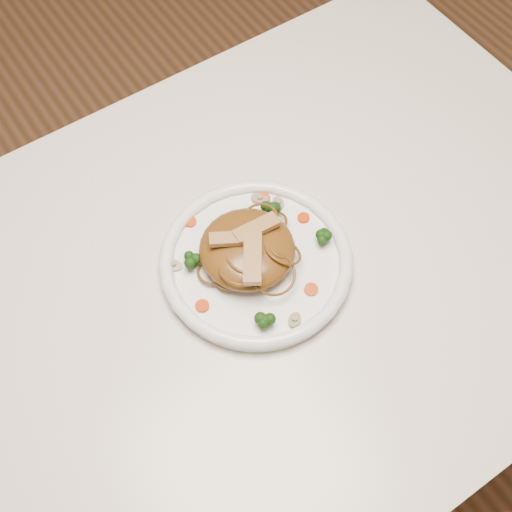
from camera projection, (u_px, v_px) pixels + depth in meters
ground at (252, 428)px, 1.61m from camera, size 4.00×4.00×0.00m
table at (249, 307)px, 1.05m from camera, size 1.20×0.80×0.75m
plate at (256, 264)px, 0.97m from camera, size 0.28×0.28×0.02m
noodle_mound at (247, 249)px, 0.95m from camera, size 0.16×0.16×0.04m
chicken_a at (256, 228)px, 0.93m from camera, size 0.07×0.02×0.01m
chicken_b at (231, 239)px, 0.92m from camera, size 0.06×0.05×0.01m
chicken_c at (253, 259)px, 0.91m from camera, size 0.06×0.08×0.01m
broccoli_0 at (271, 207)px, 0.99m from camera, size 0.03×0.03×0.03m
broccoli_1 at (191, 259)px, 0.95m from camera, size 0.03×0.03×0.03m
broccoli_2 at (264, 320)px, 0.90m from camera, size 0.03×0.03×0.03m
broccoli_3 at (323, 236)px, 0.97m from camera, size 0.03×0.03×0.03m
carrot_0 at (263, 199)px, 1.01m from camera, size 0.02×0.02×0.00m
carrot_1 at (202, 306)px, 0.92m from camera, size 0.02×0.02×0.00m
carrot_2 at (303, 218)px, 1.00m from camera, size 0.02×0.02×0.00m
carrot_3 at (190, 222)px, 0.99m from camera, size 0.02×0.02×0.00m
carrot_4 at (311, 289)px, 0.94m from camera, size 0.02×0.02×0.00m
mushroom_0 at (295, 320)px, 0.91m from camera, size 0.03×0.03×0.01m
mushroom_1 at (278, 204)px, 1.01m from camera, size 0.03×0.03×0.01m
mushroom_2 at (174, 265)px, 0.96m from camera, size 0.03×0.03×0.01m
mushroom_3 at (260, 199)px, 1.01m from camera, size 0.04×0.04×0.01m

